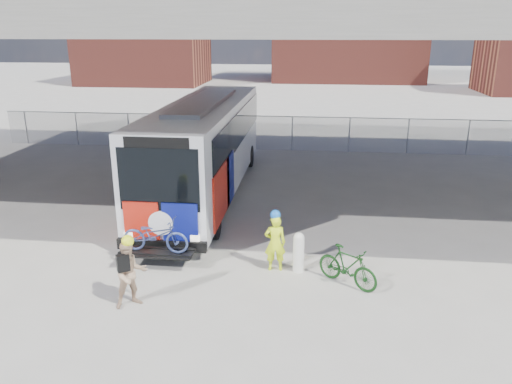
% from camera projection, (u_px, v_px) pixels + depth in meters
% --- Properties ---
extents(ground, '(160.00, 160.00, 0.00)m').
position_uv_depth(ground, '(242.00, 238.00, 15.56)').
color(ground, '#9E9991').
rests_on(ground, ground).
extents(bus, '(2.67, 12.92, 3.69)m').
position_uv_depth(bus, '(206.00, 141.00, 19.16)').
color(bus, silver).
rests_on(bus, ground).
extents(overpass, '(40.00, 16.00, 7.95)m').
position_uv_depth(overpass, '(256.00, 19.00, 17.30)').
color(overpass, '#605E59').
rests_on(overpass, ground).
extents(chainlink_fence, '(30.00, 0.06, 30.00)m').
position_uv_depth(chainlink_fence, '(273.00, 124.00, 26.45)').
color(chainlink_fence, gray).
rests_on(chainlink_fence, ground).
extents(brick_buildings, '(54.00, 22.00, 12.00)m').
position_uv_depth(brick_buildings, '(309.00, 36.00, 59.28)').
color(brick_buildings, maroon).
rests_on(brick_buildings, ground).
extents(bollard, '(0.29, 0.29, 1.11)m').
position_uv_depth(bollard, '(299.00, 251.00, 13.23)').
color(bollard, silver).
rests_on(bollard, ground).
extents(cyclist_hivis, '(0.62, 0.45, 1.72)m').
position_uv_depth(cyclist_hivis, '(275.00, 241.00, 13.24)').
color(cyclist_hivis, '#DFFF1A').
rests_on(cyclist_hivis, ground).
extents(cyclist_tan, '(1.00, 0.95, 1.79)m').
position_uv_depth(cyclist_tan, '(130.00, 273.00, 11.49)').
color(cyclist_tan, tan).
rests_on(cyclist_tan, ground).
extents(bike_parked, '(1.68, 1.42, 1.04)m').
position_uv_depth(bike_parked, '(347.00, 266.00, 12.53)').
color(bike_parked, '#123913').
rests_on(bike_parked, ground).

